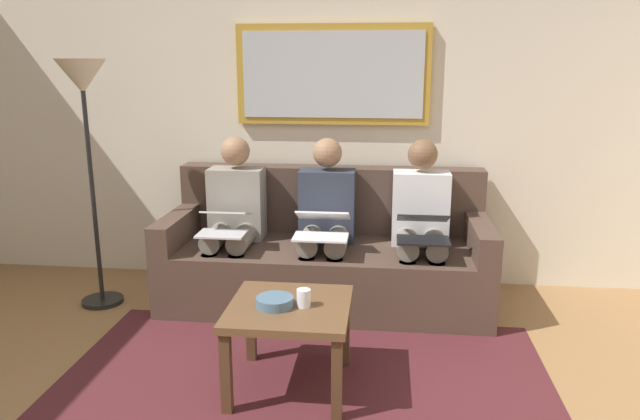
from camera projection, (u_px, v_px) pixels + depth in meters
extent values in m
cube|color=beige|center=(334.00, 109.00, 4.41)|extent=(6.00, 0.12, 2.60)
cube|color=#4C1E23|center=(301.00, 392.00, 3.03)|extent=(2.60, 1.80, 0.01)
cube|color=#4C382D|center=(326.00, 273.00, 4.14)|extent=(2.20, 0.90, 0.42)
cube|color=#4C382D|center=(331.00, 199.00, 4.37)|extent=(2.20, 0.20, 0.48)
cube|color=#4C382D|center=(479.00, 235.00, 3.95)|extent=(0.14, 0.90, 0.20)
cube|color=#4C382D|center=(180.00, 226.00, 4.18)|extent=(0.14, 0.90, 0.20)
cube|color=#B7892D|center=(333.00, 75.00, 4.26)|extent=(1.39, 0.04, 0.71)
cube|color=#B2B7BC|center=(332.00, 75.00, 4.23)|extent=(1.29, 0.01, 0.61)
cube|color=brown|center=(289.00, 308.00, 2.98)|extent=(0.61, 0.61, 0.04)
cube|color=#4C331E|center=(337.00, 379.00, 2.76)|extent=(0.05, 0.05, 0.42)
cube|color=#4C331E|center=(226.00, 373.00, 2.81)|extent=(0.05, 0.05, 0.42)
cube|color=#4C331E|center=(345.00, 330.00, 3.26)|extent=(0.05, 0.05, 0.42)
cube|color=#4C331E|center=(251.00, 325.00, 3.32)|extent=(0.05, 0.05, 0.42)
cylinder|color=silver|center=(304.00, 298.00, 2.94)|extent=(0.07, 0.07, 0.09)
cylinder|color=slate|center=(275.00, 302.00, 2.95)|extent=(0.19, 0.19, 0.05)
cube|color=silver|center=(420.00, 208.00, 4.06)|extent=(0.38, 0.22, 0.50)
sphere|color=brown|center=(423.00, 154.00, 3.97)|extent=(0.20, 0.20, 0.20)
cylinder|color=gray|center=(435.00, 243.00, 3.89)|extent=(0.14, 0.42, 0.14)
cylinder|color=gray|center=(407.00, 242.00, 3.91)|extent=(0.14, 0.42, 0.14)
cylinder|color=gray|center=(435.00, 295.00, 3.75)|extent=(0.11, 0.11, 0.42)
cylinder|color=gray|center=(407.00, 294.00, 3.77)|extent=(0.11, 0.11, 0.42)
cube|color=black|center=(423.00, 240.00, 3.68)|extent=(0.32, 0.21, 0.01)
cube|color=black|center=(423.00, 218.00, 3.79)|extent=(0.32, 0.20, 0.09)
cube|color=#A5C6EA|center=(423.00, 218.00, 3.79)|extent=(0.29, 0.17, 0.08)
cube|color=#2D3342|center=(327.00, 206.00, 4.12)|extent=(0.38, 0.22, 0.50)
sphere|color=#997051|center=(327.00, 153.00, 4.04)|extent=(0.20, 0.20, 0.20)
cylinder|color=gray|center=(337.00, 240.00, 3.96)|extent=(0.14, 0.42, 0.14)
cylinder|color=gray|center=(311.00, 239.00, 3.98)|extent=(0.14, 0.42, 0.14)
cylinder|color=gray|center=(334.00, 291.00, 3.82)|extent=(0.11, 0.11, 0.42)
cylinder|color=gray|center=(307.00, 289.00, 3.84)|extent=(0.11, 0.11, 0.42)
cube|color=white|center=(321.00, 237.00, 3.74)|extent=(0.34, 0.21, 0.01)
cube|color=white|center=(323.00, 216.00, 3.87)|extent=(0.34, 0.20, 0.10)
cube|color=#A5C6EA|center=(323.00, 215.00, 3.86)|extent=(0.31, 0.17, 0.08)
cube|color=gray|center=(237.00, 203.00, 4.19)|extent=(0.38, 0.22, 0.50)
sphere|color=#997051|center=(235.00, 151.00, 4.10)|extent=(0.20, 0.20, 0.20)
cylinder|color=gray|center=(243.00, 236.00, 4.03)|extent=(0.14, 0.42, 0.14)
cylinder|color=gray|center=(218.00, 236.00, 4.04)|extent=(0.14, 0.42, 0.14)
cylinder|color=gray|center=(237.00, 287.00, 3.89)|extent=(0.11, 0.11, 0.42)
cylinder|color=gray|center=(210.00, 285.00, 3.91)|extent=(0.11, 0.11, 0.42)
cube|color=silver|center=(222.00, 234.00, 3.81)|extent=(0.31, 0.21, 0.01)
cube|color=silver|center=(226.00, 213.00, 3.91)|extent=(0.31, 0.20, 0.07)
cube|color=#A5C6EA|center=(226.00, 213.00, 3.91)|extent=(0.27, 0.18, 0.05)
cylinder|color=black|center=(103.00, 301.00, 4.16)|extent=(0.28, 0.28, 0.03)
cylinder|color=black|center=(93.00, 198.00, 3.98)|extent=(0.03, 0.03, 1.50)
cone|color=beige|center=(82.00, 76.00, 3.79)|extent=(0.32, 0.32, 0.22)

